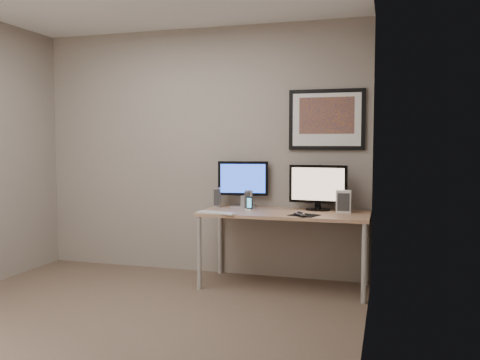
% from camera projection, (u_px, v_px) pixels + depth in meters
% --- Properties ---
extents(floor, '(3.60, 3.60, 0.00)m').
position_uv_depth(floor, '(122.00, 324.00, 3.90)').
color(floor, brown).
rests_on(floor, ground).
extents(room, '(3.60, 3.60, 3.60)m').
position_uv_depth(room, '(146.00, 112.00, 4.22)').
color(room, white).
rests_on(room, ground).
extents(desk, '(1.60, 0.70, 0.73)m').
position_uv_depth(desk, '(285.00, 219.00, 4.87)').
color(desk, '#906545').
rests_on(desk, floor).
extents(framed_art, '(0.75, 0.04, 0.60)m').
position_uv_depth(framed_art, '(327.00, 120.00, 5.02)').
color(framed_art, black).
rests_on(framed_art, room).
extents(monitor_large, '(0.52, 0.20, 0.47)m').
position_uv_depth(monitor_large, '(243.00, 182.00, 5.22)').
color(monitor_large, silver).
rests_on(monitor_large, desk).
extents(monitor_tv, '(0.57, 0.15, 0.45)m').
position_uv_depth(monitor_tv, '(318.00, 186.00, 4.94)').
color(monitor_tv, black).
rests_on(monitor_tv, desk).
extents(speaker_left, '(0.10, 0.10, 0.20)m').
position_uv_depth(speaker_left, '(217.00, 197.00, 5.25)').
color(speaker_left, silver).
rests_on(speaker_left, desk).
extents(speaker_right, '(0.09, 0.09, 0.19)m').
position_uv_depth(speaker_right, '(249.00, 200.00, 5.06)').
color(speaker_right, silver).
rests_on(speaker_right, desk).
extents(phone_dock, '(0.08, 0.08, 0.14)m').
position_uv_depth(phone_dock, '(250.00, 204.00, 4.96)').
color(phone_dock, black).
rests_on(phone_dock, desk).
extents(keyboard, '(0.41, 0.19, 0.01)m').
position_uv_depth(keyboard, '(217.00, 213.00, 4.75)').
color(keyboard, silver).
rests_on(keyboard, desk).
extents(mousepad, '(0.30, 0.28, 0.00)m').
position_uv_depth(mousepad, '(304.00, 215.00, 4.63)').
color(mousepad, black).
rests_on(mousepad, desk).
extents(mouse, '(0.09, 0.12, 0.03)m').
position_uv_depth(mouse, '(300.00, 213.00, 4.62)').
color(mouse, black).
rests_on(mouse, mousepad).
extents(remote, '(0.14, 0.18, 0.02)m').
position_uv_depth(remote, '(300.00, 215.00, 4.57)').
color(remote, black).
rests_on(remote, desk).
extents(fan_unit, '(0.15, 0.11, 0.21)m').
position_uv_depth(fan_unit, '(343.00, 202.00, 4.80)').
color(fan_unit, silver).
rests_on(fan_unit, desk).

